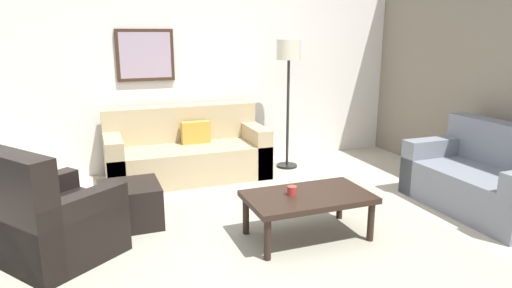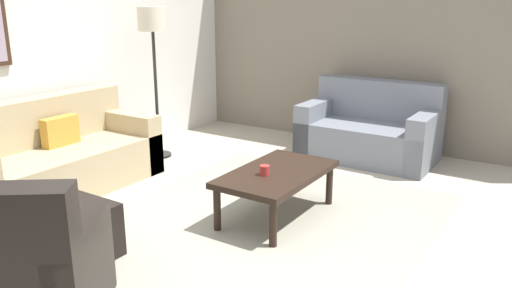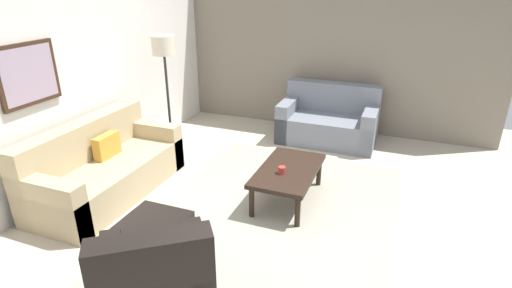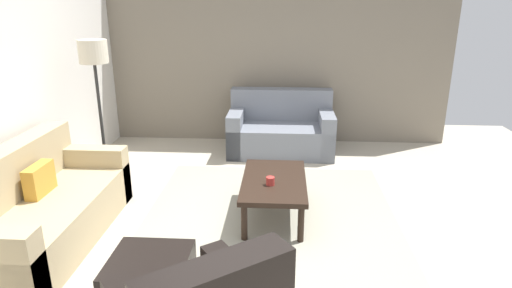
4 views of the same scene
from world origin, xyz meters
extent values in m
plane|color=#B2A893|center=(0.00, 0.00, 0.00)|extent=(8.00, 8.00, 0.00)
cube|color=slate|center=(3.00, 0.00, 1.40)|extent=(0.12, 5.20, 2.80)
cube|color=gray|center=(0.00, 0.00, 0.00)|extent=(3.42, 2.57, 0.01)
cube|color=tan|center=(-0.25, 2.01, 0.21)|extent=(1.97, 0.87, 0.42)
cube|color=tan|center=(-0.25, 2.33, 0.44)|extent=(1.97, 0.24, 0.88)
cube|color=tan|center=(0.63, 2.01, 0.31)|extent=(0.20, 0.87, 0.62)
cube|color=gold|center=(-0.12, 2.11, 0.56)|extent=(0.36, 0.12, 0.28)
cube|color=slate|center=(2.36, -0.08, 0.21)|extent=(0.88, 1.49, 0.42)
cube|color=slate|center=(2.68, -0.08, 0.44)|extent=(0.24, 1.49, 0.88)
cube|color=slate|center=(2.36, 0.56, 0.31)|extent=(0.88, 0.20, 0.62)
cube|color=slate|center=(2.36, -0.73, 0.31)|extent=(0.88, 0.20, 0.62)
cube|color=black|center=(-1.07, 0.82, 0.20)|extent=(0.56, 0.56, 0.40)
cylinder|color=black|center=(-0.11, -0.29, 0.18)|extent=(0.06, 0.06, 0.36)
cylinder|color=black|center=(0.87, -0.29, 0.18)|extent=(0.06, 0.06, 0.36)
cylinder|color=black|center=(-0.11, 0.23, 0.18)|extent=(0.06, 0.06, 0.36)
cylinder|color=black|center=(0.87, 0.23, 0.18)|extent=(0.06, 0.06, 0.36)
cube|color=black|center=(0.38, -0.03, 0.39)|extent=(1.10, 0.64, 0.05)
cylinder|color=#B2332D|center=(0.24, 0.00, 0.45)|extent=(0.08, 0.08, 0.08)
cylinder|color=black|center=(1.12, 2.02, 0.01)|extent=(0.28, 0.28, 0.03)
cylinder|color=#262626|center=(1.12, 2.02, 0.72)|extent=(0.04, 0.04, 1.45)
cylinder|color=beige|center=(1.12, 2.02, 1.58)|extent=(0.32, 0.32, 0.26)
camera|label=1|loc=(-1.35, -3.33, 1.79)|focal=31.32mm
camera|label=2|loc=(-3.07, -2.06, 1.79)|focal=35.56mm
camera|label=3|loc=(-3.61, -1.19, 2.47)|focal=28.17mm
camera|label=4|loc=(-3.65, -0.11, 2.13)|focal=30.40mm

